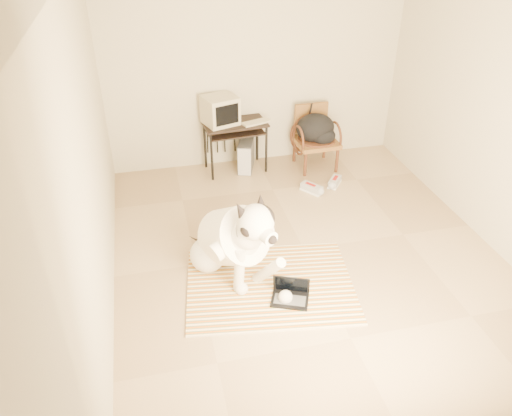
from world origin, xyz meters
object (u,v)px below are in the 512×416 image
object	(u,v)px
dog	(234,240)
backpack	(317,129)
pc_tower	(246,155)
laptop	(290,293)
rattan_chair	(315,137)
crt_monitor	(220,110)
computer_desk	(235,130)

from	to	relation	value
dog	backpack	xyz separation A→B (m)	(1.55, 2.04, 0.15)
dog	pc_tower	world-z (taller)	dog
pc_tower	laptop	bearing A→B (deg)	-93.45
laptop	rattan_chair	size ratio (longest dim) A/B	0.49
crt_monitor	pc_tower	world-z (taller)	crt_monitor
crt_monitor	rattan_chair	bearing A→B (deg)	-6.23
backpack	rattan_chair	bearing A→B (deg)	83.57
dog	rattan_chair	size ratio (longest dim) A/B	1.53
laptop	rattan_chair	xyz separation A→B (m)	(1.12, 2.60, 0.34)
dog	backpack	world-z (taller)	dog
computer_desk	crt_monitor	distance (m)	0.34
crt_monitor	rattan_chair	world-z (taller)	crt_monitor
pc_tower	rattan_chair	world-z (taller)	rattan_chair
pc_tower	dog	bearing A→B (deg)	-105.23
dog	laptop	world-z (taller)	dog
crt_monitor	pc_tower	xyz separation A→B (m)	(0.33, -0.04, -0.67)
laptop	crt_monitor	size ratio (longest dim) A/B	0.81
dog	laptop	xyz separation A→B (m)	(0.43, -0.51, -0.34)
dog	computer_desk	xyz separation A→B (m)	(0.45, 2.20, 0.18)
crt_monitor	pc_tower	size ratio (longest dim) A/B	1.07
dog	rattan_chair	bearing A→B (deg)	53.48
pc_tower	computer_desk	bearing A→B (deg)	177.28
crt_monitor	pc_tower	distance (m)	0.75
pc_tower	backpack	xyz separation A→B (m)	(0.95, -0.16, 0.36)
dog	rattan_chair	distance (m)	2.61
laptop	computer_desk	bearing A→B (deg)	89.58
pc_tower	backpack	size ratio (longest dim) A/B	0.91
computer_desk	crt_monitor	size ratio (longest dim) A/B	1.70
pc_tower	rattan_chair	distance (m)	0.98
dog	laptop	bearing A→B (deg)	-49.35
dog	backpack	bearing A→B (deg)	52.82
computer_desk	rattan_chair	bearing A→B (deg)	-5.46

